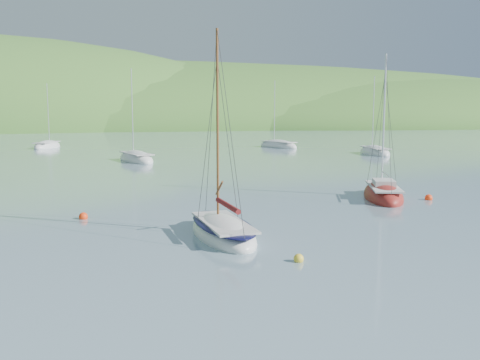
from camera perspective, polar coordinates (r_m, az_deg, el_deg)
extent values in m
plane|color=#73909F|center=(22.07, 1.33, -7.97)|extent=(700.00, 700.00, 0.00)
ellipsoid|color=#3A722B|center=(190.79, -11.09, 5.74)|extent=(440.00, 110.00, 44.00)
ellipsoid|color=#3A722B|center=(204.23, 15.26, 5.74)|extent=(240.00, 100.00, 34.00)
ellipsoid|color=white|center=(25.07, -1.85, -5.78)|extent=(3.07, 6.89, 1.64)
cube|color=beige|center=(24.82, -1.77, -4.54)|extent=(2.31, 5.37, 0.10)
cylinder|color=brown|center=(25.17, -2.41, 5.78)|extent=(0.12, 0.12, 8.92)
ellipsoid|color=black|center=(24.96, -1.85, -4.70)|extent=(3.02, 6.82, 0.28)
cylinder|color=maroon|center=(24.01, -1.33, -2.73)|extent=(0.54, 3.22, 0.24)
ellipsoid|color=maroon|center=(36.78, 15.01, -1.68)|extent=(4.57, 7.38, 1.92)
cube|color=beige|center=(36.54, 15.08, -0.67)|extent=(3.48, 5.73, 0.10)
cylinder|color=silver|center=(37.15, 15.09, 6.17)|extent=(0.12, 0.12, 8.73)
cube|color=beige|center=(36.51, 15.09, -0.29)|extent=(1.88, 2.28, 0.42)
cylinder|color=silver|center=(35.74, 15.29, 0.62)|extent=(1.19, 3.19, 0.09)
ellipsoid|color=white|center=(61.47, -11.01, 2.12)|extent=(4.98, 8.38, 2.16)
cube|color=beige|center=(61.25, -10.98, 2.82)|extent=(3.79, 6.51, 0.10)
cylinder|color=silver|center=(62.09, -11.42, 7.22)|extent=(0.12, 0.12, 9.50)
ellipsoid|color=white|center=(81.81, 4.10, 3.59)|extent=(5.71, 8.16, 2.10)
cube|color=beige|center=(81.64, 4.18, 4.10)|extent=(4.37, 6.32, 0.10)
cylinder|color=silver|center=(82.30, 3.71, 7.34)|extent=(0.12, 0.12, 9.28)
ellipsoid|color=white|center=(85.92, -19.87, 3.34)|extent=(4.55, 7.81, 2.01)
cube|color=beige|center=(85.74, -19.93, 3.81)|extent=(3.47, 6.07, 0.10)
cylinder|color=silver|center=(86.54, -19.79, 6.76)|extent=(0.12, 0.12, 8.85)
ellipsoid|color=white|center=(71.57, 14.17, 2.79)|extent=(3.42, 7.91, 2.10)
cube|color=beige|center=(71.37, 14.24, 3.37)|extent=(2.57, 6.16, 0.10)
cylinder|color=silver|center=(72.19, 14.04, 7.06)|extent=(0.12, 0.12, 9.23)
sphere|color=yellow|center=(21.19, 6.27, -8.35)|extent=(0.40, 0.40, 0.40)
sphere|color=#FF390F|center=(37.05, 19.48, -1.82)|extent=(0.49, 0.49, 0.49)
sphere|color=#FF390F|center=(30.19, -16.37, -3.78)|extent=(0.48, 0.48, 0.48)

